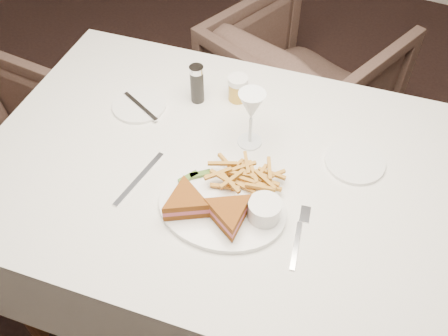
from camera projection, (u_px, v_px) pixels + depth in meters
ground at (209, 291)px, 1.91m from camera, size 5.00×5.00×0.00m
table at (231, 244)px, 1.61m from camera, size 1.46×1.06×0.75m
chair_far at (302, 79)px, 2.21m from camera, size 0.85×0.82×0.69m
table_setting at (230, 172)px, 1.27m from camera, size 0.80×0.61×0.18m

